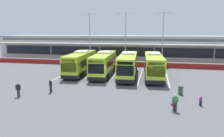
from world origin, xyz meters
TOP-DOWN VIEW (x-y plane):
  - ground_plane at (0.00, 0.00)m, footprint 200.00×200.00m
  - terminal_building at (-0.00, 26.91)m, footprint 70.00×13.00m
  - red_barrier_wall at (0.00, 14.50)m, footprint 60.00×0.40m
  - coach_bus_leftmost at (-6.07, 6.23)m, footprint 3.49×12.28m
  - coach_bus_left_centre at (-1.90, 5.90)m, footprint 3.49×12.28m
  - coach_bus_centre at (2.22, 5.32)m, footprint 3.49×12.28m
  - coach_bus_right_centre at (6.21, 5.64)m, footprint 3.49×12.28m
  - bay_stripe_far_west at (-8.40, 6.00)m, footprint 0.14×13.00m
  - bay_stripe_west at (-4.20, 6.00)m, footprint 0.14×13.00m
  - bay_stripe_mid_west at (0.00, 6.00)m, footprint 0.14×13.00m
  - bay_stripe_centre at (4.20, 6.00)m, footprint 0.14×13.00m
  - bay_stripe_mid_east at (8.40, 6.00)m, footprint 0.14×13.00m
  - pedestrian_with_handbag at (8.24, -8.49)m, footprint 0.64×0.32m
  - pedestrian_in_dark_coat at (-8.25, -7.68)m, footprint 0.54×0.29m
  - pedestrian_child at (10.85, -6.54)m, footprint 0.32×0.22m
  - pedestrian_near_bin at (-5.60, -5.40)m, footprint 0.48×0.42m
  - lamp_post_west at (-7.85, 17.05)m, footprint 3.24×0.28m
  - lamp_post_centre at (0.27, 16.25)m, footprint 3.24×0.28m
  - lamp_post_east at (7.91, 17.44)m, footprint 3.24×0.28m
  - litter_bin at (9.37, -3.19)m, footprint 0.54×0.54m

SIDE VIEW (x-z plane):
  - ground_plane at x=0.00m, z-range 0.00..0.00m
  - bay_stripe_far_west at x=-8.40m, z-range 0.00..0.01m
  - bay_stripe_west at x=-4.20m, z-range 0.00..0.01m
  - bay_stripe_mid_west at x=0.00m, z-range 0.00..0.01m
  - bay_stripe_centre at x=4.20m, z-range 0.00..0.01m
  - bay_stripe_mid_east at x=8.40m, z-range 0.00..0.01m
  - litter_bin at x=9.37m, z-range 0.00..0.93m
  - pedestrian_child at x=10.85m, z-range 0.04..1.04m
  - red_barrier_wall at x=0.00m, z-range 0.01..1.10m
  - pedestrian_with_handbag at x=8.24m, z-range 0.05..1.67m
  - pedestrian_in_dark_coat at x=-8.25m, z-range 0.06..1.68m
  - pedestrian_near_bin at x=-5.60m, z-range 0.06..1.68m
  - coach_bus_leftmost at x=-6.07m, z-range -0.10..3.68m
  - coach_bus_left_centre at x=-1.90m, z-range -0.10..3.68m
  - coach_bus_centre at x=2.22m, z-range -0.10..3.68m
  - coach_bus_right_centre at x=6.21m, z-range -0.10..3.68m
  - terminal_building at x=0.00m, z-range 0.01..6.01m
  - lamp_post_west at x=-7.85m, z-range 0.79..11.79m
  - lamp_post_centre at x=0.27m, z-range 0.79..11.79m
  - lamp_post_east at x=7.91m, z-range 0.79..11.79m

